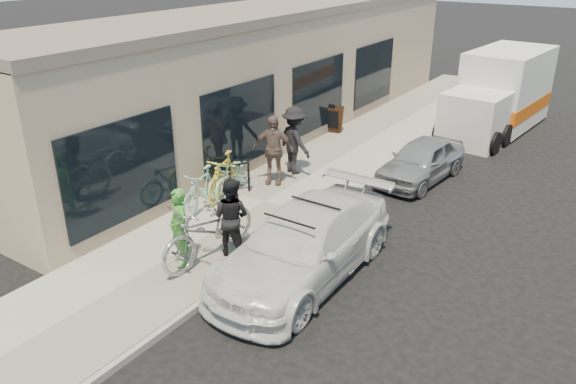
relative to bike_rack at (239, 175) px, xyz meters
The scene contains 17 objects.
ground 4.19m from the bike_rack, 47.27° to the right, with size 120.00×120.00×0.00m, color black.
sidewalk 0.99m from the bike_rack, ahead, with size 3.00×34.00×0.15m, color #A09C90.
curb 2.43m from the bike_rack, ahead, with size 0.12×34.00×0.13m, color gray.
storefront 5.71m from the bike_rack, 116.17° to the left, with size 3.60×20.00×4.22m.
bike_rack is the anchor object (origin of this frame).
sandwich_board 5.82m from the bike_rack, 95.51° to the left, with size 0.62×0.63×0.87m.
sedan_white 3.97m from the bike_rack, 33.24° to the right, with size 2.00×4.80×1.43m.
sedan_silver 5.04m from the bike_rack, 48.38° to the left, with size 1.35×3.35×1.14m, color gray.
moving_truck 10.47m from the bike_rack, 68.79° to the left, with size 2.54×5.66×2.70m.
tandem_bike 3.27m from the bike_rack, 61.79° to the right, with size 0.86×2.45×1.29m, color #ABACAE.
woman_rider 3.56m from the bike_rack, 70.53° to the right, with size 0.58×0.38×1.60m, color #3F8C2E.
man_standing 3.06m from the bike_rack, 54.46° to the right, with size 0.81×0.63×1.66m, color black.
cruiser_bike_a 1.27m from the bike_rack, 94.94° to the right, with size 0.49×1.75×1.05m, color #86C9B9.
cruiser_bike_b 0.15m from the bike_rack, 146.00° to the right, with size 0.66×1.89×0.99m, color #86C9B9.
cruiser_bike_c 0.40m from the bike_rack, 122.18° to the right, with size 0.52×1.84×1.11m, color yellow.
bystander_a 2.07m from the bike_rack, 79.65° to the left, with size 1.21×0.70×1.88m, color black.
bystander_b 1.17m from the bike_rack, 73.62° to the left, with size 1.09×0.45×1.86m, color brown.
Camera 1 is at (5.54, -7.17, 5.97)m, focal length 35.00 mm.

